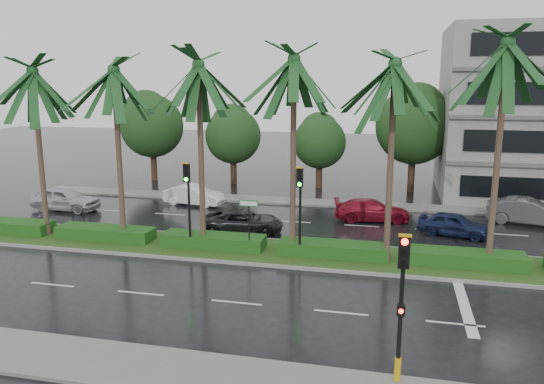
% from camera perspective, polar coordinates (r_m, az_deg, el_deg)
% --- Properties ---
extents(ground, '(120.00, 120.00, 0.00)m').
position_cam_1_polar(ground, '(25.29, -0.55, -7.32)').
color(ground, black).
rests_on(ground, ground).
extents(near_sidewalk, '(40.00, 2.40, 0.12)m').
position_cam_1_polar(near_sidewalk, '(16.42, -9.38, -18.66)').
color(near_sidewalk, slate).
rests_on(near_sidewalk, ground).
extents(far_sidewalk, '(40.00, 2.00, 0.12)m').
position_cam_1_polar(far_sidewalk, '(36.59, 3.85, -1.10)').
color(far_sidewalk, slate).
rests_on(far_sidewalk, ground).
extents(median, '(36.00, 4.00, 0.15)m').
position_cam_1_polar(median, '(26.18, -0.04, -6.45)').
color(median, gray).
rests_on(median, ground).
extents(hedge, '(35.20, 1.40, 0.60)m').
position_cam_1_polar(hedge, '(26.07, -0.04, -5.68)').
color(hedge, '#124114').
rests_on(hedge, median).
extents(lane_markings, '(34.00, 13.06, 0.01)m').
position_cam_1_polar(lane_markings, '(24.39, 6.23, -8.13)').
color(lane_markings, silver).
rests_on(lane_markings, ground).
extents(palm_row, '(26.30, 4.20, 10.55)m').
position_cam_1_polar(palm_row, '(25.14, -2.86, 12.25)').
color(palm_row, '#453428').
rests_on(palm_row, median).
extents(signal_near, '(0.34, 0.45, 4.36)m').
position_cam_1_polar(signal_near, '(15.01, 13.73, -11.47)').
color(signal_near, black).
rests_on(signal_near, near_sidewalk).
extents(signal_median_left, '(0.34, 0.42, 4.36)m').
position_cam_1_polar(signal_median_left, '(25.93, -9.04, -0.09)').
color(signal_median_left, black).
rests_on(signal_median_left, median).
extents(signal_median_right, '(0.34, 0.42, 4.36)m').
position_cam_1_polar(signal_median_right, '(24.44, 3.02, -0.71)').
color(signal_median_right, black).
rests_on(signal_median_right, median).
extents(street_sign, '(0.95, 0.09, 2.60)m').
position_cam_1_polar(street_sign, '(25.35, -2.51, -2.26)').
color(street_sign, black).
rests_on(street_sign, median).
extents(bg_trees, '(32.79, 5.65, 8.16)m').
position_cam_1_polar(bg_trees, '(41.36, 4.84, 6.82)').
color(bg_trees, '#372619').
rests_on(bg_trees, ground).
extents(car_silver, '(2.01, 4.57, 1.53)m').
position_cam_1_polar(car_silver, '(36.88, -21.34, -0.69)').
color(car_silver, silver).
rests_on(car_silver, ground).
extents(car_white, '(1.88, 4.24, 1.35)m').
position_cam_1_polar(car_white, '(36.26, -8.38, -0.33)').
color(car_white, white).
rests_on(car_white, ground).
extents(car_darkgrey, '(3.03, 4.90, 1.27)m').
position_cam_1_polar(car_darkgrey, '(29.51, -3.21, -3.19)').
color(car_darkgrey, '#232326').
rests_on(car_darkgrey, ground).
extents(car_red, '(2.46, 4.73, 1.31)m').
position_cam_1_polar(car_red, '(32.48, 10.68, -1.92)').
color(car_red, maroon).
rests_on(car_red, ground).
extents(car_blue, '(2.45, 4.04, 1.29)m').
position_cam_1_polar(car_blue, '(30.55, 18.97, -3.29)').
color(car_blue, '#18234A').
rests_on(car_blue, ground).
extents(car_grey, '(2.63, 4.88, 1.53)m').
position_cam_1_polar(car_grey, '(34.56, 25.86, -1.91)').
color(car_grey, '#4F5154').
rests_on(car_grey, ground).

